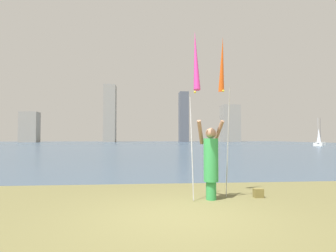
{
  "coord_description": "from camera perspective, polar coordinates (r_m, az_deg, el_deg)",
  "views": [
    {
      "loc": [
        -0.75,
        -5.82,
        1.56
      ],
      "look_at": [
        0.83,
        11.07,
        2.24
      ],
      "focal_mm": 31.19,
      "sensor_mm": 36.0,
      "label": 1
    }
  ],
  "objects": [
    {
      "name": "kite_flag_right",
      "position": [
        8.35,
        10.56,
        11.16
      ],
      "size": [
        0.16,
        0.87,
        4.33
      ],
      "color": "#B2B2B7",
      "rests_on": "ground"
    },
    {
      "name": "sailboat_6",
      "position": [
        68.76,
        27.68,
        -3.02
      ],
      "size": [
        2.17,
        1.37,
        5.75
      ],
      "color": "silver",
      "rests_on": "ground"
    },
    {
      "name": "skyline_tower_3",
      "position": [
        113.07,
        12.04,
        0.48
      ],
      "size": [
        6.48,
        6.11,
        13.92
      ],
      "color": "gray",
      "rests_on": "ground"
    },
    {
      "name": "sailboat_5",
      "position": [
        61.89,
        27.38,
        -2.08
      ],
      "size": [
        1.43,
        1.71,
        5.34
      ],
      "color": "white",
      "rests_on": "ground"
    },
    {
      "name": "person",
      "position": [
        7.49,
        8.38,
        -6.64
      ],
      "size": [
        0.74,
        0.54,
        2.01
      ],
      "rotation": [
        0.0,
        0.0,
        -0.24
      ],
      "color": "green",
      "rests_on": "ground"
    },
    {
      "name": "skyline_tower_0",
      "position": [
        112.37,
        -25.45,
        -0.2
      ],
      "size": [
        5.95,
        4.64,
        10.54
      ],
      "color": "gray",
      "rests_on": "ground"
    },
    {
      "name": "kite_flag_left",
      "position": [
        7.13,
        5.43,
        12.11
      ],
      "size": [
        0.16,
        1.05,
        4.15
      ],
      "color": "#B2B2B7",
      "rests_on": "ground"
    },
    {
      "name": "bag",
      "position": [
        8.15,
        17.23,
        -12.4
      ],
      "size": [
        0.24,
        0.18,
        0.23
      ],
      "color": "olive",
      "rests_on": "ground"
    },
    {
      "name": "ground",
      "position": [
        56.81,
        -4.6,
        -3.94
      ],
      "size": [
        120.0,
        138.0,
        0.12
      ],
      "color": "brown"
    },
    {
      "name": "skyline_tower_2",
      "position": [
        107.81,
        3.07,
        1.76
      ],
      "size": [
        3.22,
        4.77,
        18.41
      ],
      "color": "#565B66",
      "rests_on": "ground"
    },
    {
      "name": "skyline_tower_1",
      "position": [
        110.14,
        -11.27,
        2.39
      ],
      "size": [
        4.26,
        6.26,
        21.02
      ],
      "color": "gray",
      "rests_on": "ground"
    }
  ]
}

